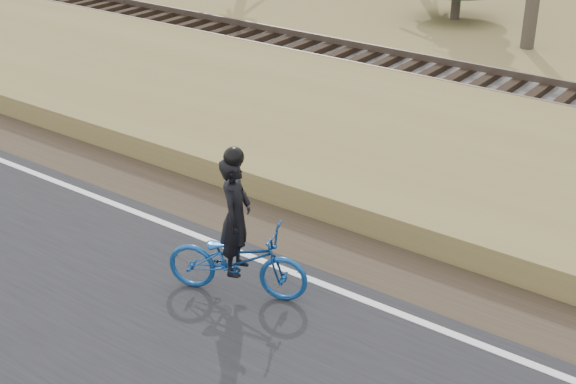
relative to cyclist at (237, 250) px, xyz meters
The scene contains 8 objects.
ground 1.46m from the cyclist, 150.65° to the left, with size 120.00×120.00×0.00m, color olive.
road 2.28m from the cyclist, 120.50° to the right, with size 120.00×6.00×0.06m, color black.
edge_line 1.52m from the cyclist, 143.39° to the left, with size 120.00×0.12×0.01m, color silver.
shoulder 2.24m from the cyclist, 121.27° to the left, with size 120.00×1.60×0.04m, color #473A2B.
embankment 4.97m from the cyclist, 102.92° to the left, with size 120.00×5.00×0.44m, color olive.
ballast 8.71m from the cyclist, 97.31° to the left, with size 120.00×3.00×0.45m, color slate.
railroad 8.69m from the cyclist, 97.31° to the left, with size 120.00×2.40×0.29m.
cyclist is the anchor object (origin of this frame).
Camera 1 is at (6.93, -7.47, 5.91)m, focal length 50.00 mm.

